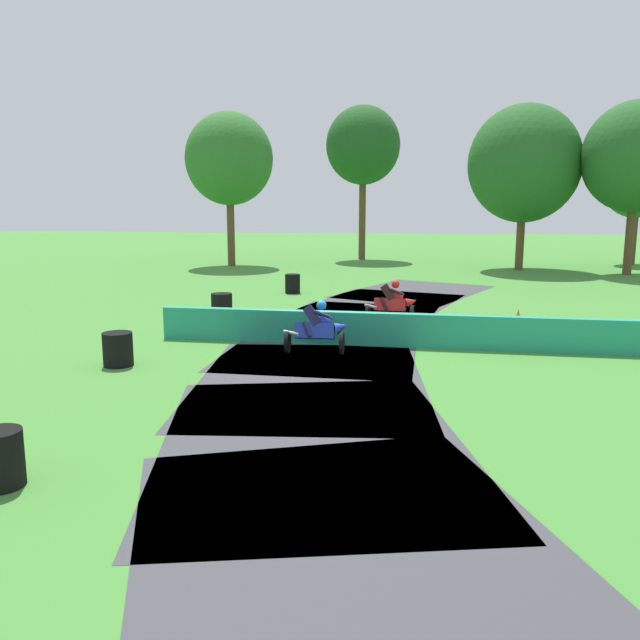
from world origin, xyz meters
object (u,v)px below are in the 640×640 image
at_px(tire_stack_mid_a, 222,305).
at_px(tire_stack_mid_b, 118,349).
at_px(tire_stack_far, 0,459).
at_px(traffic_cone, 518,316).
at_px(motorcycle_lead_red, 393,303).
at_px(tire_stack_near, 293,284).
at_px(motorcycle_chase_blue, 318,328).

distance_m(tire_stack_mid_a, tire_stack_mid_b, 6.69).
height_order(tire_stack_mid_a, tire_stack_far, same).
bearing_deg(tire_stack_mid_b, traffic_cone, 32.86).
bearing_deg(tire_stack_mid_a, tire_stack_mid_b, -96.49).
bearing_deg(motorcycle_lead_red, tire_stack_mid_b, -135.88).
xyz_separation_m(tire_stack_mid_a, traffic_cone, (9.68, 0.10, -0.18)).
distance_m(tire_stack_mid_b, traffic_cone, 12.42).
distance_m(tire_stack_near, tire_stack_mid_b, 12.75).
xyz_separation_m(tire_stack_mid_b, traffic_cone, (10.44, 6.74, -0.18)).
bearing_deg(tire_stack_mid_b, motorcycle_chase_blue, 22.24).
relative_size(motorcycle_lead_red, tire_stack_far, 2.14).
distance_m(tire_stack_near, tire_stack_far, 19.14).
height_order(motorcycle_lead_red, tire_stack_near, motorcycle_lead_red).
xyz_separation_m(motorcycle_lead_red, tire_stack_far, (-5.29, -12.79, -0.25)).
bearing_deg(tire_stack_mid_a, tire_stack_near, 75.92).
bearing_deg(motorcycle_chase_blue, motorcycle_lead_red, 66.74).
bearing_deg(traffic_cone, tire_stack_near, 144.67).
relative_size(tire_stack_mid_a, tire_stack_mid_b, 1.00).
height_order(tire_stack_near, traffic_cone, tire_stack_near).
xyz_separation_m(motorcycle_chase_blue, traffic_cone, (5.89, 4.88, -0.42)).
distance_m(tire_stack_mid_a, traffic_cone, 9.68).
bearing_deg(motorcycle_chase_blue, traffic_cone, 39.66).
height_order(tire_stack_near, tire_stack_far, same).
relative_size(tire_stack_near, tire_stack_mid_a, 1.00).
bearing_deg(tire_stack_far, tire_stack_mid_b, 99.89).
xyz_separation_m(tire_stack_far, traffic_cone, (9.29, 13.29, -0.18)).
height_order(motorcycle_lead_red, tire_stack_mid_a, motorcycle_lead_red).
bearing_deg(tire_stack_near, tire_stack_mid_a, -104.08).
relative_size(motorcycle_lead_red, motorcycle_chase_blue, 1.01).
height_order(tire_stack_near, tire_stack_mid_a, same).
xyz_separation_m(motorcycle_lead_red, tire_stack_mid_b, (-6.43, -6.24, -0.25)).
distance_m(motorcycle_lead_red, motorcycle_chase_blue, 4.77).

